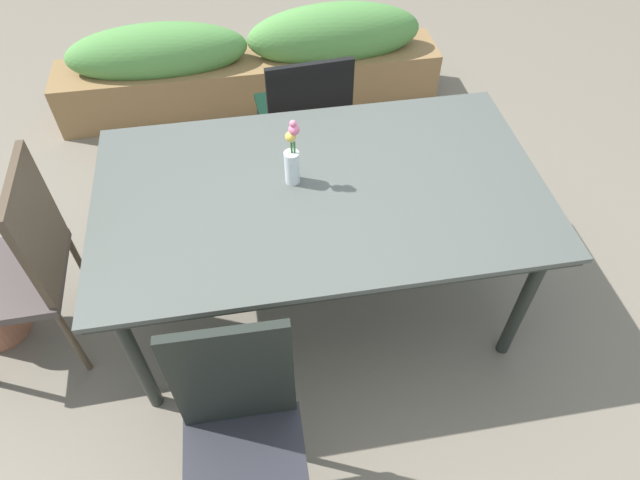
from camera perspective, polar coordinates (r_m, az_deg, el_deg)
The scene contains 7 objects.
ground_plane at distance 2.84m, azimuth -1.56°, elevation -6.31°, with size 12.00×12.00×0.00m, color #756B5B.
dining_table at distance 2.30m, azimuth 0.00°, elevation 4.31°, with size 1.81×1.05×0.78m.
chair_near_left at distance 1.94m, azimuth -8.04°, elevation -18.87°, with size 0.41×0.41×1.00m.
chair_far_side at distance 3.10m, azimuth -1.55°, elevation 12.78°, with size 0.50×0.50×0.89m.
chair_end_left at distance 2.59m, azimuth -28.07°, elevation -1.93°, with size 0.46×0.46×0.99m.
flower_vase at distance 2.21m, azimuth -2.85°, elevation 8.33°, with size 0.07×0.06×0.30m.
planter_box at distance 3.90m, azimuth -6.98°, elevation 17.30°, with size 2.52×0.39×0.68m.
Camera 1 is at (-0.19, -1.62, 2.33)m, focal length 31.47 mm.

